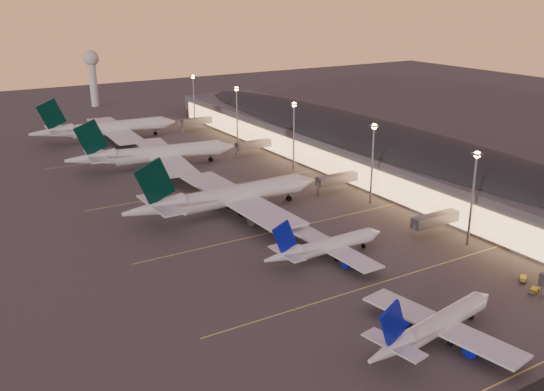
{
  "coord_description": "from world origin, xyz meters",
  "views": [
    {
      "loc": [
        -86.76,
        -100.56,
        64.42
      ],
      "look_at": [
        2.0,
        45.0,
        7.0
      ],
      "focal_mm": 40.0,
      "sensor_mm": 36.0,
      "label": 1
    }
  ],
  "objects": [
    {
      "name": "baggage_tug_b",
      "position": [
        30.27,
        -21.76,
        0.47
      ],
      "size": [
        3.62,
        3.08,
        1.04
      ],
      "rotation": [
        0.0,
        0.0,
        0.6
      ],
      "color": "gold",
      "rests_on": "ground"
    },
    {
      "name": "radar_tower",
      "position": [
        10.0,
        260.0,
        21.87
      ],
      "size": [
        9.0,
        9.0,
        32.5
      ],
      "color": "silver",
      "rests_on": "ground"
    },
    {
      "name": "airliner_wide_mid",
      "position": [
        -8.37,
        114.89,
        5.38
      ],
      "size": [
        65.25,
        59.96,
        20.88
      ],
      "rotation": [
        0.0,
        0.0,
        -0.14
      ],
      "color": "silver",
      "rests_on": "ground"
    },
    {
      "name": "ground",
      "position": [
        0.0,
        0.0,
        0.0
      ],
      "size": [
        700.0,
        700.0,
        0.0
      ],
      "primitive_type": "plane",
      "color": "#3C3937"
    },
    {
      "name": "baggage_tug_a",
      "position": [
        27.27,
        -26.87,
        0.48
      ],
      "size": [
        3.76,
        2.51,
        1.05
      ],
      "rotation": [
        0.0,
        0.0,
        0.35
      ],
      "color": "gold",
      "rests_on": "ground"
    },
    {
      "name": "airliner_narrow_north",
      "position": [
        -1.81,
        12.59,
        3.37
      ],
      "size": [
        36.37,
        32.4,
        13.03
      ],
      "rotation": [
        0.0,
        0.0,
        0.02
      ],
      "color": "silver",
      "rests_on": "ground"
    },
    {
      "name": "light_masts",
      "position": [
        36.0,
        65.0,
        17.55
      ],
      "size": [
        2.2,
        217.2,
        25.9
      ],
      "color": "slate",
      "rests_on": "ground"
    },
    {
      "name": "airliner_wide_near",
      "position": [
        -7.96,
        54.86,
        5.38
      ],
      "size": [
        65.12,
        59.13,
        20.89
      ],
      "rotation": [
        0.0,
        0.0,
        0.02
      ],
      "color": "silver",
      "rests_on": "ground"
    },
    {
      "name": "airliner_narrow_south",
      "position": [
        -6.95,
        -29.72,
        3.55
      ],
      "size": [
        38.37,
        34.66,
        13.72
      ],
      "rotation": [
        0.0,
        0.0,
        0.17
      ],
      "color": "silver",
      "rests_on": "ground"
    },
    {
      "name": "lane_markings",
      "position": [
        0.0,
        40.0,
        0.01
      ],
      "size": [
        90.0,
        180.36,
        0.0
      ],
      "color": "#D8C659",
      "rests_on": "ground"
    },
    {
      "name": "airliner_wide_far",
      "position": [
        -10.43,
        169.4,
        5.45
      ],
      "size": [
        66.16,
        60.24,
        21.18
      ],
      "rotation": [
        0.0,
        0.0,
        -0.05
      ],
      "color": "silver",
      "rests_on": "ground"
    },
    {
      "name": "terminal_building",
      "position": [
        61.84,
        72.47,
        8.78
      ],
      "size": [
        56.35,
        255.0,
        17.46
      ],
      "color": "#494A4F",
      "rests_on": "ground"
    }
  ]
}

